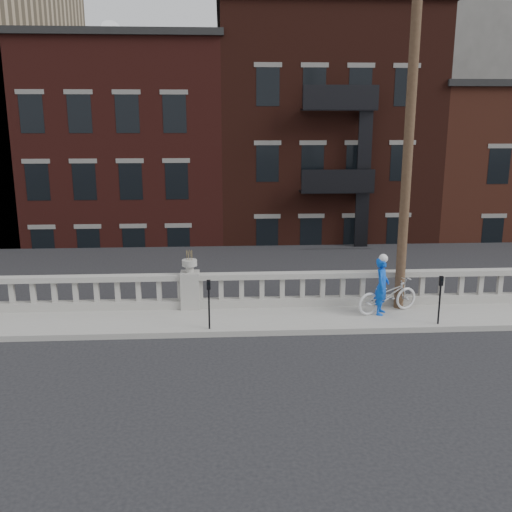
{
  "coord_description": "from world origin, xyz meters",
  "views": [
    {
      "loc": [
        0.98,
        -12.31,
        5.66
      ],
      "look_at": [
        1.91,
        3.2,
        1.89
      ],
      "focal_mm": 40.0,
      "sensor_mm": 36.0,
      "label": 1
    }
  ],
  "objects": [
    {
      "name": "utility_pole",
      "position": [
        6.2,
        3.6,
        5.24
      ],
      "size": [
        1.6,
        0.28,
        10.0
      ],
      "color": "#422D1E",
      "rests_on": "sidewalk"
    },
    {
      "name": "ground",
      "position": [
        0.0,
        0.0,
        0.0
      ],
      "size": [
        120.0,
        120.0,
        0.0
      ],
      "primitive_type": "plane",
      "color": "black",
      "rests_on": "ground"
    },
    {
      "name": "sidewalk",
      "position": [
        0.0,
        3.0,
        0.07
      ],
      "size": [
        32.0,
        2.2,
        0.15
      ],
      "primitive_type": "cube",
      "color": "gray",
      "rests_on": "ground"
    },
    {
      "name": "parking_meter_d",
      "position": [
        6.86,
        2.15,
        1.0
      ],
      "size": [
        0.1,
        0.09,
        1.36
      ],
      "color": "black",
      "rests_on": "sidewalk"
    },
    {
      "name": "balustrade",
      "position": [
        0.0,
        3.95,
        0.64
      ],
      "size": [
        28.0,
        0.34,
        1.03
      ],
      "color": "gray",
      "rests_on": "sidewalk"
    },
    {
      "name": "parking_meter_c",
      "position": [
        0.59,
        2.15,
        1.0
      ],
      "size": [
        0.1,
        0.09,
        1.36
      ],
      "color": "black",
      "rests_on": "sidewalk"
    },
    {
      "name": "planter_pedestal",
      "position": [
        0.0,
        3.95,
        0.83
      ],
      "size": [
        0.55,
        0.55,
        1.76
      ],
      "color": "gray",
      "rests_on": "sidewalk"
    },
    {
      "name": "bicycle",
      "position": [
        5.73,
        3.21,
        0.67
      ],
      "size": [
        2.09,
        1.32,
        1.04
      ],
      "primitive_type": "imported",
      "rotation": [
        0.0,
        0.0,
        1.92
      ],
      "color": "silver",
      "rests_on": "sidewalk"
    },
    {
      "name": "cyclist",
      "position": [
        5.51,
        3.08,
        0.98
      ],
      "size": [
        0.62,
        0.72,
        1.66
      ],
      "primitive_type": "imported",
      "rotation": [
        0.0,
        0.0,
        1.14
      ],
      "color": "blue",
      "rests_on": "sidewalk"
    },
    {
      "name": "lower_level",
      "position": [
        0.56,
        23.04,
        2.63
      ],
      "size": [
        80.0,
        44.0,
        20.8
      ],
      "color": "#605E59",
      "rests_on": "ground"
    }
  ]
}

